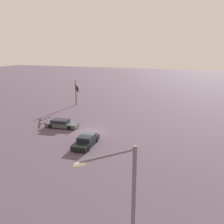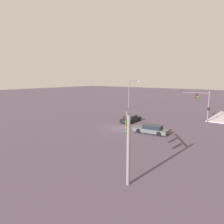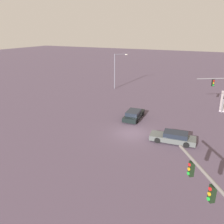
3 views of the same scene
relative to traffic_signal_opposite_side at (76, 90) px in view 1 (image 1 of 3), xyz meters
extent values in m
plane|color=#4D3F4F|center=(12.71, 9.22, -3.46)|extent=(236.58, 236.58, 0.00)
cylinder|color=#67625F|center=(-1.17, -0.82, -0.85)|extent=(0.26, 0.26, 5.23)
cylinder|color=#67625F|center=(1.08, 0.75, 1.07)|extent=(4.61, 3.32, 0.19)
cube|color=black|center=(0.20, 0.14, 0.45)|extent=(0.41, 0.40, 0.95)
cylinder|color=red|center=(0.11, 0.27, 0.74)|extent=(0.20, 0.16, 0.20)
cylinder|color=orange|center=(0.11, 0.27, 0.44)|extent=(0.20, 0.16, 0.20)
cylinder|color=green|center=(0.11, 0.27, 0.14)|extent=(0.20, 0.16, 0.20)
cube|color=black|center=(1.98, 1.39, 0.45)|extent=(0.41, 0.40, 0.95)
cylinder|color=red|center=(1.89, 1.52, 0.74)|extent=(0.20, 0.16, 0.20)
cylinder|color=orange|center=(1.89, 1.52, 0.44)|extent=(0.20, 0.16, 0.20)
cylinder|color=green|center=(1.89, 1.52, 0.14)|extent=(0.20, 0.16, 0.20)
cylinder|color=slate|center=(31.55, 20.59, 0.10)|extent=(0.20, 0.20, 7.12)
cylinder|color=slate|center=(32.53, 19.74, 3.51)|extent=(2.03, 1.78, 0.12)
ellipsoid|color=silver|center=(33.50, 18.90, 3.41)|extent=(0.65, 0.62, 0.20)
cube|color=black|center=(17.40, 10.83, -3.03)|extent=(4.83, 2.23, 0.55)
cube|color=black|center=(17.12, 10.80, -2.50)|extent=(2.56, 1.84, 0.50)
cylinder|color=black|center=(18.79, 11.82, -3.14)|extent=(0.65, 0.27, 0.64)
cylinder|color=black|center=(18.92, 10.06, -3.14)|extent=(0.65, 0.27, 0.64)
cylinder|color=black|center=(15.88, 11.60, -3.14)|extent=(0.65, 0.27, 0.64)
cylinder|color=black|center=(16.01, 9.84, -3.14)|extent=(0.65, 0.27, 0.64)
cube|color=#494D4C|center=(12.65, 4.47, -3.03)|extent=(2.22, 5.01, 0.55)
cube|color=black|center=(12.68, 4.18, -2.50)|extent=(1.77, 2.67, 0.50)
cylinder|color=black|center=(11.69, 5.89, -3.14)|extent=(0.29, 0.66, 0.64)
cylinder|color=black|center=(13.29, 6.06, -3.14)|extent=(0.29, 0.66, 0.64)
cylinder|color=black|center=(12.01, 2.89, -3.14)|extent=(0.29, 0.66, 0.64)
cylinder|color=black|center=(13.60, 3.06, -3.14)|extent=(0.29, 0.66, 0.64)
camera|label=1|loc=(40.69, 22.92, 7.72)|focal=36.99mm
camera|label=2|loc=(-13.00, -8.53, 4.37)|focal=32.85mm
camera|label=3|loc=(-10.34, 0.54, 8.19)|focal=36.35mm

